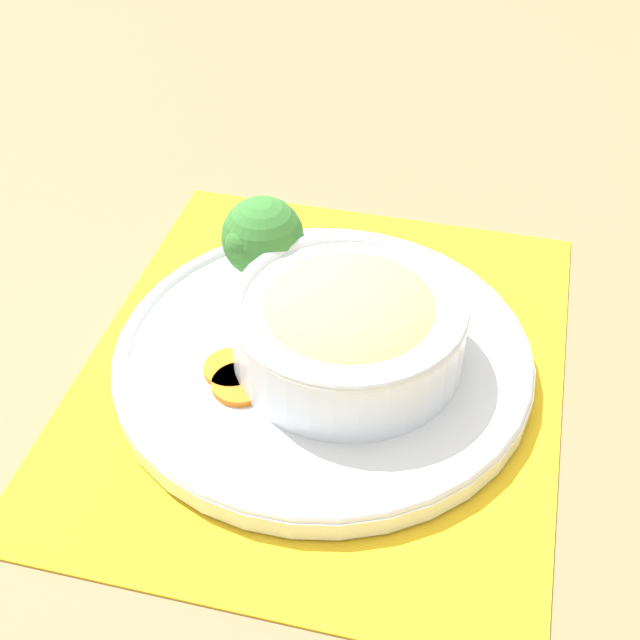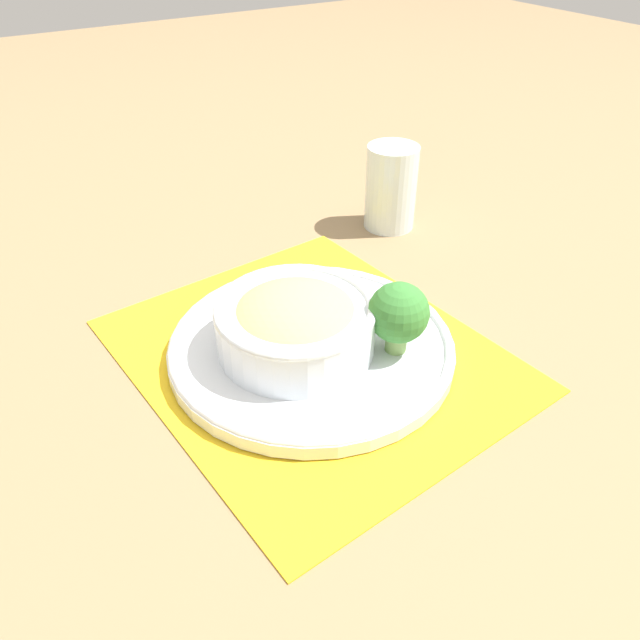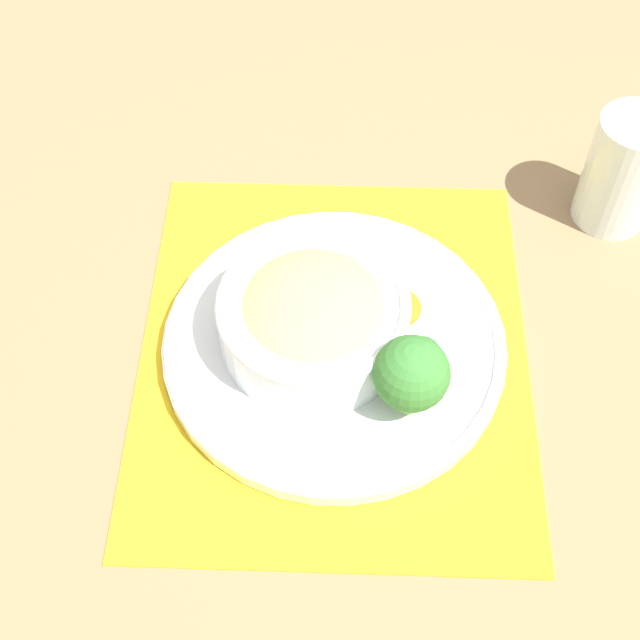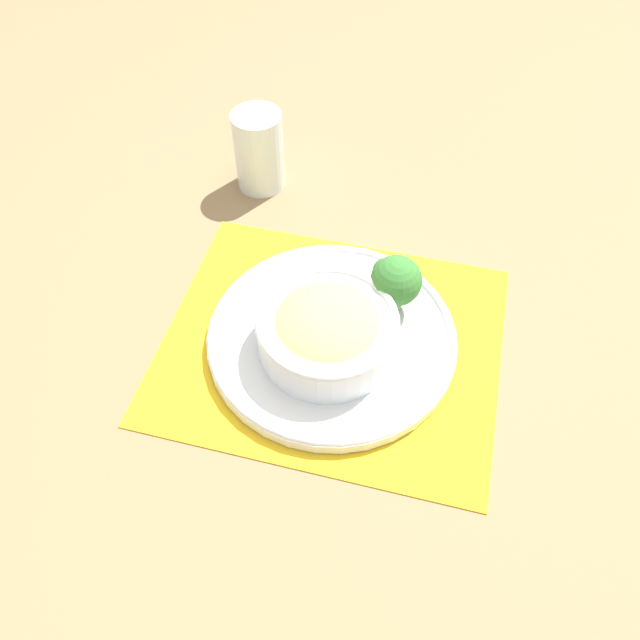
% 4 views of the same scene
% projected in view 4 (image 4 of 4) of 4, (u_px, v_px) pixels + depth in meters
% --- Properties ---
extents(ground_plane, '(4.00, 4.00, 0.00)m').
position_uv_depth(ground_plane, '(332.00, 343.00, 0.83)').
color(ground_plane, '#8C704C').
extents(placemat, '(0.47, 0.41, 0.00)m').
position_uv_depth(placemat, '(332.00, 342.00, 0.83)').
color(placemat, yellow).
rests_on(placemat, ground_plane).
extents(plate, '(0.33, 0.33, 0.02)m').
position_uv_depth(plate, '(332.00, 336.00, 0.82)').
color(plate, silver).
rests_on(plate, placemat).
extents(bowl, '(0.18, 0.18, 0.07)m').
position_uv_depth(bowl, '(326.00, 329.00, 0.77)').
color(bowl, silver).
rests_on(bowl, plate).
extents(broccoli_floret, '(0.07, 0.07, 0.08)m').
position_uv_depth(broccoli_floret, '(396.00, 281.00, 0.80)').
color(broccoli_floret, '#84AD5B').
rests_on(broccoli_floret, plate).
extents(carrot_slice_near, '(0.04, 0.04, 0.01)m').
position_uv_depth(carrot_slice_near, '(316.00, 292.00, 0.85)').
color(carrot_slice_near, orange).
rests_on(carrot_slice_near, plate).
extents(carrot_slice_middle, '(0.04, 0.04, 0.01)m').
position_uv_depth(carrot_slice_middle, '(304.00, 297.00, 0.85)').
color(carrot_slice_middle, orange).
rests_on(carrot_slice_middle, plate).
extents(water_glass, '(0.08, 0.08, 0.13)m').
position_uv_depth(water_glass, '(259.00, 154.00, 0.99)').
color(water_glass, silver).
rests_on(water_glass, ground_plane).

